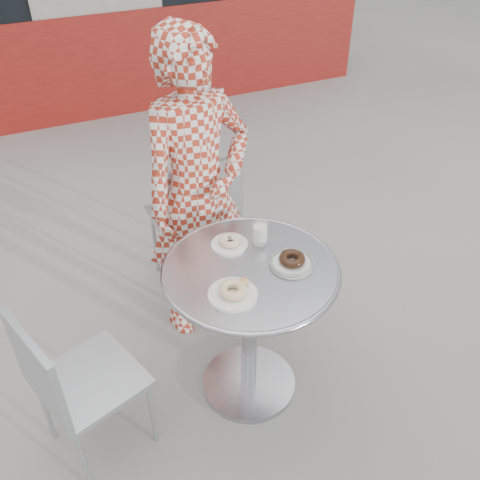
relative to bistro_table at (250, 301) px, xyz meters
name	(u,v)px	position (x,y,z in m)	size (l,w,h in m)	color
ground	(244,379)	(-0.01, 0.04, -0.60)	(60.00, 60.00, 0.00)	#A29F9A
bistro_table	(250,301)	(0.00, 0.00, 0.00)	(0.79, 0.79, 0.80)	silver
chair_far	(195,244)	(0.05, 0.89, -0.31)	(0.46, 0.47, 0.95)	#ADB0B5
chair_left	(94,406)	(-0.77, -0.01, -0.34)	(0.51, 0.51, 0.85)	#ADB0B5
seated_person	(198,193)	(-0.01, 0.60, 0.24)	(0.61, 0.40, 1.69)	#A32C19
plate_far	(229,242)	(-0.02, 0.19, 0.21)	(0.17, 0.17, 0.04)	white
plate_near	(233,292)	(-0.14, -0.13, 0.21)	(0.20, 0.20, 0.05)	white
plate_checker	(292,262)	(0.17, -0.05, 0.21)	(0.20, 0.20, 0.05)	white
milk_cup	(260,234)	(0.11, 0.14, 0.25)	(0.07, 0.07, 0.11)	white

